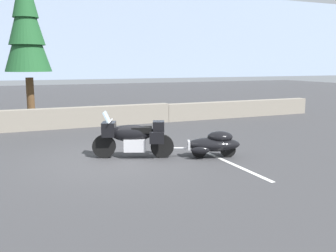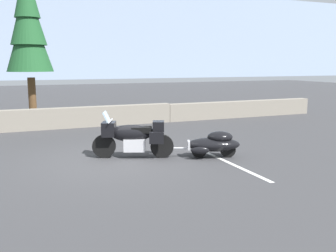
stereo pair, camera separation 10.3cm
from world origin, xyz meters
The scene contains 7 objects.
ground_plane centered at (0.00, 0.00, 0.00)m, with size 80.00×80.00×0.00m, color #38383A.
stone_guard_wall centered at (-0.23, 5.94, 0.42)m, with size 24.00×0.53×0.85m.
distant_ridgeline centered at (0.00, 95.94, 8.00)m, with size 240.00×80.00×16.00m, color #8C9EB7.
touring_motorcycle centered at (0.50, 0.09, 0.62)m, with size 2.20×1.24×1.33m.
car_shaped_trailer centered at (2.65, -0.76, 0.41)m, with size 2.18×1.20×0.76m.
pine_tree_tall centered at (-1.79, 8.12, 4.42)m, with size 2.02×2.02×7.06m.
parking_stripe_marker centered at (2.74, -1.50, 0.00)m, with size 0.12×3.60×0.01m, color silver.
Camera 1 is at (-2.59, -9.78, 2.64)m, focal length 39.71 mm.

